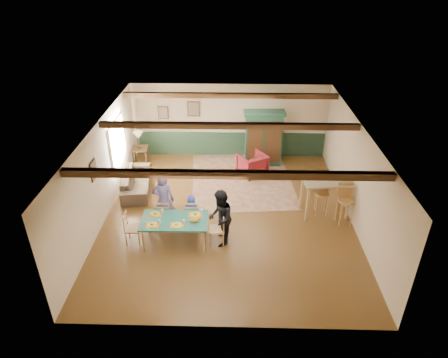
{
  "coord_description": "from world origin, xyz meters",
  "views": [
    {
      "loc": [
        0.13,
        -9.57,
        6.62
      ],
      "look_at": [
        -0.11,
        0.08,
        1.15
      ],
      "focal_mm": 32.0,
      "sensor_mm": 36.0,
      "label": 1
    }
  ],
  "objects_px": {
    "person_man": "(164,200)",
    "table_lamp": "(139,140)",
    "armoire": "(263,138)",
    "dining_chair_end_right": "(217,228)",
    "armchair": "(252,164)",
    "person_child": "(192,211)",
    "cat": "(194,220)",
    "dining_chair_far_left": "(164,213)",
    "bar_stool_left": "(322,197)",
    "dining_chair_end_left": "(133,228)",
    "person_woman": "(220,218)",
    "sofa": "(136,181)",
    "end_table": "(141,156)",
    "bar_stool_right": "(345,205)",
    "dining_table": "(175,231)",
    "dining_chair_far_right": "(192,213)",
    "counter_table": "(325,197)"
  },
  "relations": [
    {
      "from": "dining_table",
      "to": "end_table",
      "type": "xyz_separation_m",
      "value": [
        -1.82,
        4.36,
        -0.02
      ]
    },
    {
      "from": "table_lamp",
      "to": "bar_stool_right",
      "type": "bearing_deg",
      "value": -28.15
    },
    {
      "from": "armchair",
      "to": "person_child",
      "type": "bearing_deg",
      "value": 29.68
    },
    {
      "from": "armchair",
      "to": "table_lamp",
      "type": "xyz_separation_m",
      "value": [
        -3.95,
        0.63,
        0.58
      ]
    },
    {
      "from": "dining_table",
      "to": "dining_chair_end_right",
      "type": "height_order",
      "value": "dining_chair_end_right"
    },
    {
      "from": "dining_chair_end_left",
      "to": "person_child",
      "type": "relative_size",
      "value": 0.95
    },
    {
      "from": "cat",
      "to": "armchair",
      "type": "xyz_separation_m",
      "value": [
        1.61,
        3.82,
        -0.4
      ]
    },
    {
      "from": "dining_chair_end_left",
      "to": "armchair",
      "type": "height_order",
      "value": "dining_chair_end_left"
    },
    {
      "from": "person_man",
      "to": "end_table",
      "type": "distance_m",
      "value": 3.92
    },
    {
      "from": "dining_chair_far_right",
      "to": "person_woman",
      "type": "xyz_separation_m",
      "value": [
        0.81,
        -0.67,
        0.33
      ]
    },
    {
      "from": "dining_chair_end_left",
      "to": "person_child",
      "type": "height_order",
      "value": "person_child"
    },
    {
      "from": "dining_chair_far_right",
      "to": "end_table",
      "type": "height_order",
      "value": "dining_chair_far_right"
    },
    {
      "from": "person_man",
      "to": "table_lamp",
      "type": "bearing_deg",
      "value": -69.12
    },
    {
      "from": "person_man",
      "to": "sofa",
      "type": "relative_size",
      "value": 0.78
    },
    {
      "from": "dining_chair_far_left",
      "to": "dining_table",
      "type": "bearing_deg",
      "value": 119.05
    },
    {
      "from": "armoire",
      "to": "sofa",
      "type": "bearing_deg",
      "value": -157.44
    },
    {
      "from": "armoire",
      "to": "dining_chair_end_right",
      "type": "bearing_deg",
      "value": -109.82
    },
    {
      "from": "armchair",
      "to": "bar_stool_left",
      "type": "xyz_separation_m",
      "value": [
        1.89,
        -2.31,
        0.17
      ]
    },
    {
      "from": "dining_chair_far_left",
      "to": "cat",
      "type": "bearing_deg",
      "value": 139.2
    },
    {
      "from": "person_man",
      "to": "person_woman",
      "type": "relative_size",
      "value": 1.05
    },
    {
      "from": "armchair",
      "to": "end_table",
      "type": "distance_m",
      "value": 4.0
    },
    {
      "from": "dining_chair_far_left",
      "to": "end_table",
      "type": "xyz_separation_m",
      "value": [
        -1.43,
        3.69,
        -0.12
      ]
    },
    {
      "from": "cat",
      "to": "table_lamp",
      "type": "xyz_separation_m",
      "value": [
        -2.33,
        4.45,
        0.18
      ]
    },
    {
      "from": "dining_chair_far_left",
      "to": "cat",
      "type": "xyz_separation_m",
      "value": [
        0.9,
        -0.76,
        0.34
      ]
    },
    {
      "from": "end_table",
      "to": "bar_stool_right",
      "type": "height_order",
      "value": "bar_stool_right"
    },
    {
      "from": "person_man",
      "to": "armoire",
      "type": "height_order",
      "value": "armoire"
    },
    {
      "from": "cat",
      "to": "armchair",
      "type": "relative_size",
      "value": 0.4
    },
    {
      "from": "armoire",
      "to": "sofa",
      "type": "relative_size",
      "value": 0.95
    },
    {
      "from": "cat",
      "to": "table_lamp",
      "type": "height_order",
      "value": "table_lamp"
    },
    {
      "from": "person_child",
      "to": "bar_stool_right",
      "type": "xyz_separation_m",
      "value": [
        4.21,
        0.19,
        0.14
      ]
    },
    {
      "from": "end_table",
      "to": "bar_stool_left",
      "type": "xyz_separation_m",
      "value": [
        5.84,
        -2.95,
        0.22
      ]
    },
    {
      "from": "dining_chair_far_right",
      "to": "dining_chair_end_left",
      "type": "xyz_separation_m",
      "value": [
        -1.45,
        -0.7,
        0.0
      ]
    },
    {
      "from": "dining_chair_end_left",
      "to": "dining_chair_end_right",
      "type": "height_order",
      "value": "same"
    },
    {
      "from": "dining_chair_end_right",
      "to": "bar_stool_left",
      "type": "relative_size",
      "value": 0.8
    },
    {
      "from": "dining_table",
      "to": "person_woman",
      "type": "relative_size",
      "value": 1.09
    },
    {
      "from": "dining_chair_end_left",
      "to": "bar_stool_left",
      "type": "distance_m",
      "value": 5.3
    },
    {
      "from": "armchair",
      "to": "dining_chair_far_right",
      "type": "bearing_deg",
      "value": 30.32
    },
    {
      "from": "dining_chair_end_left",
      "to": "bar_stool_right",
      "type": "distance_m",
      "value": 5.74
    },
    {
      "from": "person_child",
      "to": "table_lamp",
      "type": "height_order",
      "value": "table_lamp"
    },
    {
      "from": "person_woman",
      "to": "person_child",
      "type": "xyz_separation_m",
      "value": [
        -0.81,
        0.74,
        -0.3
      ]
    },
    {
      "from": "cat",
      "to": "armoire",
      "type": "xyz_separation_m",
      "value": [
        2.01,
        4.65,
        0.2
      ]
    },
    {
      "from": "dining_chair_far_right",
      "to": "counter_table",
      "type": "xyz_separation_m",
      "value": [
        3.74,
        0.75,
        0.12
      ]
    },
    {
      "from": "person_woman",
      "to": "armchair",
      "type": "xyz_separation_m",
      "value": [
        0.95,
        3.72,
        -0.39
      ]
    },
    {
      "from": "table_lamp",
      "to": "dining_chair_far_right",
      "type": "bearing_deg",
      "value": -59.33
    },
    {
      "from": "dining_chair_end_right",
      "to": "sofa",
      "type": "xyz_separation_m",
      "value": [
        -2.68,
        2.65,
        -0.14
      ]
    },
    {
      "from": "person_man",
      "to": "armchair",
      "type": "bearing_deg",
      "value": -130.84
    },
    {
      "from": "dining_table",
      "to": "dining_chair_far_right",
      "type": "height_order",
      "value": "dining_chair_far_right"
    },
    {
      "from": "end_table",
      "to": "bar_stool_left",
      "type": "height_order",
      "value": "bar_stool_left"
    },
    {
      "from": "dining_chair_far_right",
      "to": "person_child",
      "type": "distance_m",
      "value": 0.08
    },
    {
      "from": "dining_chair_far_left",
      "to": "bar_stool_left",
      "type": "xyz_separation_m",
      "value": [
        4.41,
        0.74,
        0.11
      ]
    }
  ]
}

